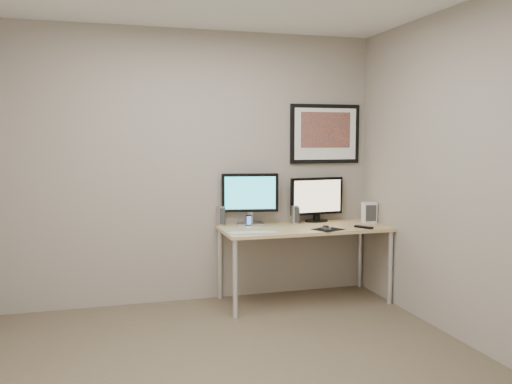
{
  "coord_description": "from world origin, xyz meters",
  "views": [
    {
      "loc": [
        -0.87,
        -3.46,
        1.58
      ],
      "look_at": [
        0.45,
        1.1,
        1.1
      ],
      "focal_mm": 38.0,
      "sensor_mm": 36.0,
      "label": 1
    }
  ],
  "objects_px": {
    "speaker_right": "(295,214)",
    "keyboard": "(252,233)",
    "phone_dock": "(249,221)",
    "fan_unit": "(369,212)",
    "desk": "(304,233)",
    "monitor_large": "(250,196)",
    "monitor_tv": "(317,198)",
    "speaker_left": "(221,216)",
    "framed_art": "(325,134)"
  },
  "relations": [
    {
      "from": "framed_art",
      "to": "monitor_large",
      "type": "xyz_separation_m",
      "value": [
        -0.82,
        -0.08,
        -0.61
      ]
    },
    {
      "from": "phone_dock",
      "to": "keyboard",
      "type": "relative_size",
      "value": 0.28
    },
    {
      "from": "speaker_right",
      "to": "fan_unit",
      "type": "xyz_separation_m",
      "value": [
        0.74,
        -0.15,
        0.01
      ]
    },
    {
      "from": "framed_art",
      "to": "fan_unit",
      "type": "xyz_separation_m",
      "value": [
        0.37,
        -0.27,
        -0.79
      ]
    },
    {
      "from": "monitor_large",
      "to": "keyboard",
      "type": "relative_size",
      "value": 1.31
    },
    {
      "from": "speaker_right",
      "to": "keyboard",
      "type": "xyz_separation_m",
      "value": [
        -0.56,
        -0.44,
        -0.08
      ]
    },
    {
      "from": "monitor_tv",
      "to": "keyboard",
      "type": "relative_size",
      "value": 1.37
    },
    {
      "from": "monitor_large",
      "to": "phone_dock",
      "type": "relative_size",
      "value": 4.65
    },
    {
      "from": "monitor_tv",
      "to": "phone_dock",
      "type": "height_order",
      "value": "monitor_tv"
    },
    {
      "from": "phone_dock",
      "to": "keyboard",
      "type": "distance_m",
      "value": 0.36
    },
    {
      "from": "desk",
      "to": "keyboard",
      "type": "distance_m",
      "value": 0.63
    },
    {
      "from": "monitor_large",
      "to": "speaker_left",
      "type": "relative_size",
      "value": 2.94
    },
    {
      "from": "desk",
      "to": "speaker_right",
      "type": "bearing_deg",
      "value": 94.7
    },
    {
      "from": "monitor_large",
      "to": "desk",
      "type": "bearing_deg",
      "value": -17.7
    },
    {
      "from": "speaker_left",
      "to": "framed_art",
      "type": "bearing_deg",
      "value": -15.04
    },
    {
      "from": "speaker_left",
      "to": "phone_dock",
      "type": "height_order",
      "value": "speaker_left"
    },
    {
      "from": "speaker_left",
      "to": "keyboard",
      "type": "bearing_deg",
      "value": -88.59
    },
    {
      "from": "speaker_left",
      "to": "monitor_large",
      "type": "bearing_deg",
      "value": -27.12
    },
    {
      "from": "monitor_large",
      "to": "keyboard",
      "type": "height_order",
      "value": "monitor_large"
    },
    {
      "from": "speaker_left",
      "to": "fan_unit",
      "type": "height_order",
      "value": "fan_unit"
    },
    {
      "from": "phone_dock",
      "to": "fan_unit",
      "type": "relative_size",
      "value": 0.58
    },
    {
      "from": "phone_dock",
      "to": "keyboard",
      "type": "bearing_deg",
      "value": -98.21
    },
    {
      "from": "monitor_large",
      "to": "monitor_tv",
      "type": "xyz_separation_m",
      "value": [
        0.7,
        -0.0,
        -0.04
      ]
    },
    {
      "from": "desk",
      "to": "fan_unit",
      "type": "bearing_deg",
      "value": 4.64
    },
    {
      "from": "phone_dock",
      "to": "keyboard",
      "type": "height_order",
      "value": "phone_dock"
    },
    {
      "from": "speaker_left",
      "to": "fan_unit",
      "type": "bearing_deg",
      "value": -25.95
    },
    {
      "from": "fan_unit",
      "to": "speaker_left",
      "type": "bearing_deg",
      "value": 177.75
    },
    {
      "from": "speaker_left",
      "to": "speaker_right",
      "type": "height_order",
      "value": "speaker_left"
    },
    {
      "from": "monitor_tv",
      "to": "fan_unit",
      "type": "bearing_deg",
      "value": -26.86
    },
    {
      "from": "phone_dock",
      "to": "monitor_tv",
      "type": "bearing_deg",
      "value": 12.0
    },
    {
      "from": "framed_art",
      "to": "monitor_large",
      "type": "distance_m",
      "value": 1.03
    },
    {
      "from": "framed_art",
      "to": "speaker_right",
      "type": "xyz_separation_m",
      "value": [
        -0.37,
        -0.12,
        -0.8
      ]
    },
    {
      "from": "monitor_tv",
      "to": "speaker_right",
      "type": "height_order",
      "value": "monitor_tv"
    },
    {
      "from": "speaker_right",
      "to": "phone_dock",
      "type": "bearing_deg",
      "value": 178.5
    },
    {
      "from": "framed_art",
      "to": "fan_unit",
      "type": "relative_size",
      "value": 3.64
    },
    {
      "from": "monitor_large",
      "to": "speaker_right",
      "type": "height_order",
      "value": "monitor_large"
    },
    {
      "from": "monitor_tv",
      "to": "speaker_left",
      "type": "xyz_separation_m",
      "value": [
        -0.99,
        0.05,
        -0.15
      ]
    },
    {
      "from": "speaker_right",
      "to": "monitor_large",
      "type": "bearing_deg",
      "value": 163.02
    },
    {
      "from": "desk",
      "to": "framed_art",
      "type": "distance_m",
      "value": 1.07
    },
    {
      "from": "keyboard",
      "to": "fan_unit",
      "type": "bearing_deg",
      "value": 19.9
    },
    {
      "from": "monitor_tv",
      "to": "monitor_large",
      "type": "bearing_deg",
      "value": 174.41
    },
    {
      "from": "monitor_tv",
      "to": "speaker_left",
      "type": "relative_size",
      "value": 3.07
    },
    {
      "from": "framed_art",
      "to": "desk",
      "type": "bearing_deg",
      "value": -136.54
    },
    {
      "from": "desk",
      "to": "fan_unit",
      "type": "height_order",
      "value": "fan_unit"
    },
    {
      "from": "framed_art",
      "to": "keyboard",
      "type": "xyz_separation_m",
      "value": [
        -0.93,
        -0.56,
        -0.88
      ]
    },
    {
      "from": "fan_unit",
      "to": "monitor_large",
      "type": "bearing_deg",
      "value": 178.03
    },
    {
      "from": "monitor_large",
      "to": "phone_dock",
      "type": "bearing_deg",
      "value": -99.88
    },
    {
      "from": "monitor_large",
      "to": "speaker_left",
      "type": "bearing_deg",
      "value": 179.78
    },
    {
      "from": "framed_art",
      "to": "monitor_tv",
      "type": "relative_size",
      "value": 1.3
    },
    {
      "from": "monitor_large",
      "to": "speaker_right",
      "type": "bearing_deg",
      "value": 4.92
    }
  ]
}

